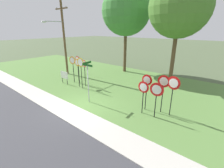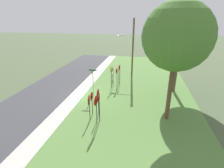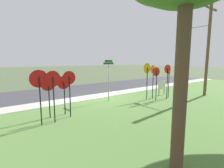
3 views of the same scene
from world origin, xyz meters
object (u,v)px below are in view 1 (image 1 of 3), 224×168
(notice_board, at_px, (64,76))
(stop_sign_near_left, at_px, (78,67))
(stop_sign_near_right, at_px, (78,64))
(stop_sign_far_right, at_px, (73,64))
(yield_sign_center, at_px, (156,92))
(oak_tree_left, at_px, (126,11))
(oak_tree_right, at_px, (180,7))
(stop_sign_far_left, at_px, (84,67))
(yield_sign_far_left, at_px, (163,85))
(yield_sign_near_right, at_px, (147,84))
(stop_sign_far_center, at_px, (81,66))
(yield_sign_far_right, at_px, (143,90))
(yield_sign_near_left, at_px, (173,87))
(street_name_post, at_px, (88,79))
(utility_pole, at_px, (63,36))

(notice_board, bearing_deg, stop_sign_near_left, 10.41)
(stop_sign_near_right, bearing_deg, stop_sign_far_right, -152.49)
(yield_sign_center, distance_m, notice_board, 9.67)
(yield_sign_center, height_order, oak_tree_left, oak_tree_left)
(notice_board, bearing_deg, oak_tree_right, 36.38)
(stop_sign_far_left, bearing_deg, stop_sign_near_right, 179.77)
(yield_sign_far_left, bearing_deg, yield_sign_center, -94.30)
(yield_sign_near_right, bearing_deg, stop_sign_far_right, 178.21)
(stop_sign_far_center, bearing_deg, yield_sign_center, -4.98)
(stop_sign_near_right, bearing_deg, yield_sign_far_right, -4.04)
(yield_sign_near_right, height_order, oak_tree_right, oak_tree_right)
(stop_sign_near_left, height_order, yield_sign_center, stop_sign_near_left)
(yield_sign_near_left, xyz_separation_m, oak_tree_right, (-2.08, 5.71, 4.93))
(stop_sign_near_left, height_order, yield_sign_near_right, stop_sign_near_left)
(street_name_post, bearing_deg, stop_sign_far_right, 150.37)
(utility_pole, relative_size, notice_board, 6.57)
(stop_sign_near_left, relative_size, yield_sign_far_right, 1.21)
(stop_sign_near_right, relative_size, notice_board, 2.16)
(yield_sign_near_right, distance_m, oak_tree_left, 11.41)
(oak_tree_right, bearing_deg, yield_sign_far_right, -84.92)
(notice_board, bearing_deg, utility_pole, 141.65)
(stop_sign_near_right, height_order, oak_tree_right, oak_tree_right)
(stop_sign_near_right, relative_size, street_name_post, 0.89)
(stop_sign_far_left, bearing_deg, yield_sign_near_right, 4.30)
(street_name_post, distance_m, oak_tree_left, 10.89)
(stop_sign_near_right, bearing_deg, oak_tree_right, 40.98)
(stop_sign_near_left, bearing_deg, oak_tree_right, 39.59)
(stop_sign_far_left, distance_m, oak_tree_right, 9.66)
(yield_sign_near_right, bearing_deg, utility_pole, 172.71)
(stop_sign_near_left, relative_size, stop_sign_far_right, 1.00)
(stop_sign_far_center, bearing_deg, oak_tree_left, 92.41)
(stop_sign_far_center, xyz_separation_m, yield_sign_far_right, (6.46, -0.47, -0.47))
(stop_sign_near_left, bearing_deg, stop_sign_near_right, 136.81)
(stop_sign_near_right, bearing_deg, oak_tree_left, 87.56)
(yield_sign_far_right, bearing_deg, stop_sign_far_right, 174.81)
(yield_sign_near_left, distance_m, yield_sign_far_left, 0.61)
(stop_sign_near_left, distance_m, stop_sign_near_right, 1.12)
(yield_sign_near_left, distance_m, yield_sign_center, 1.07)
(stop_sign_far_center, distance_m, oak_tree_left, 9.04)
(stop_sign_far_left, relative_size, yield_sign_far_left, 0.99)
(yield_sign_center, relative_size, notice_board, 1.82)
(stop_sign_near_right, height_order, yield_sign_center, stop_sign_near_right)
(stop_sign_far_center, xyz_separation_m, stop_sign_far_right, (-1.97, 0.62, -0.14))
(stop_sign_near_left, xyz_separation_m, oak_tree_left, (0.06, 7.39, 5.19))
(stop_sign_far_left, bearing_deg, yield_sign_near_left, 7.07)
(stop_sign_far_center, height_order, oak_tree_right, oak_tree_right)
(stop_sign_far_right, relative_size, notice_board, 2.12)
(notice_board, bearing_deg, yield_sign_far_right, -2.72)
(yield_sign_near_left, xyz_separation_m, yield_sign_near_right, (-1.58, -0.27, -0.11))
(stop_sign_near_right, height_order, utility_pole, utility_pole)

